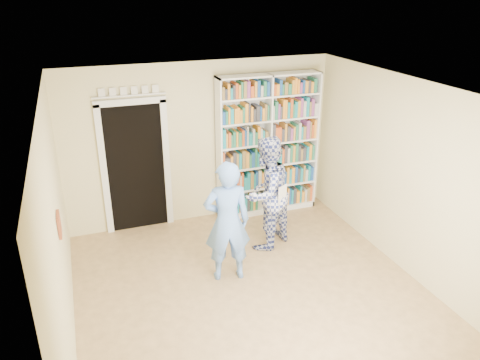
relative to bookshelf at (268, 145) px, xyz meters
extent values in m
plane|color=olive|center=(-1.14, -2.34, -1.24)|extent=(5.00, 5.00, 0.00)
plane|color=white|center=(-1.14, -2.34, 1.46)|extent=(5.00, 5.00, 0.00)
plane|color=beige|center=(-1.14, 0.16, 0.11)|extent=(4.50, 0.00, 4.50)
plane|color=beige|center=(-3.39, -2.34, 0.11)|extent=(0.00, 5.00, 5.00)
plane|color=beige|center=(1.11, -2.34, 0.11)|extent=(0.00, 5.00, 5.00)
cube|color=white|center=(0.00, 0.00, -0.01)|extent=(1.79, 0.33, 2.46)
cube|color=white|center=(0.00, 0.00, -0.01)|extent=(0.03, 0.33, 2.46)
cube|color=black|center=(-2.24, 0.14, -0.19)|extent=(0.90, 0.03, 2.10)
cube|color=white|center=(-2.74, 0.12, -0.19)|extent=(0.10, 0.06, 2.20)
cube|color=white|center=(-1.74, 0.12, -0.19)|extent=(0.10, 0.06, 2.20)
cube|color=white|center=(-2.24, 0.12, 0.91)|extent=(1.10, 0.06, 0.10)
cube|color=white|center=(-2.24, 0.12, 1.01)|extent=(1.10, 0.08, 0.02)
cube|color=brown|center=(-3.37, -2.14, 0.16)|extent=(0.03, 0.25, 0.25)
imported|color=#6492DF|center=(-1.32, -1.75, -0.38)|extent=(0.69, 0.51, 1.73)
imported|color=navy|center=(-0.50, -1.13, -0.35)|extent=(1.08, 1.01, 1.78)
cube|color=white|center=(-0.34, -1.38, -0.29)|extent=(0.18, 0.11, 0.28)
camera|label=1|loc=(-3.05, -7.02, 2.57)|focal=35.00mm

